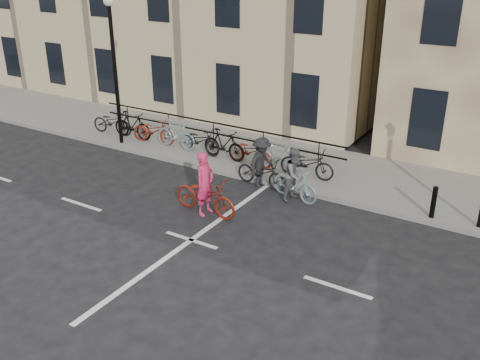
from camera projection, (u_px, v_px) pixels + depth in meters
The scene contains 8 objects.
ground at pixel (191, 240), 13.73m from camera, with size 120.00×120.00×0.00m, color black.
sidewalk at pixel (200, 144), 20.31m from camera, with size 46.00×4.00×0.15m, color slate.
lamp_post at pixel (113, 53), 18.91m from camera, with size 0.36×0.36×5.28m.
bollard_east at pixel (434, 202), 14.41m from camera, with size 0.14×0.14×0.90m, color black.
parked_bikes at pixel (200, 140), 19.00m from camera, with size 10.40×1.23×1.05m.
cyclist_pink at pixel (205, 193), 14.89m from camera, with size 2.08×0.83×1.82m.
cyclist_grey at pixel (295, 179), 15.72m from camera, with size 1.72×0.91×1.60m.
cyclist_dark at pixel (261, 168), 16.59m from camera, with size 1.87×1.10×1.61m.
Camera 1 is at (7.34, -9.55, 6.88)m, focal length 40.00 mm.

